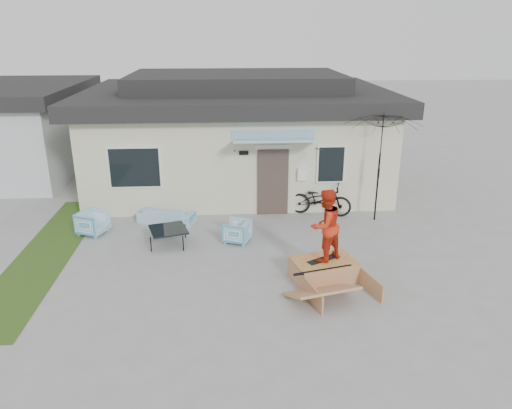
{
  "coord_description": "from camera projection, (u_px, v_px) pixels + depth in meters",
  "views": [
    {
      "loc": [
        -0.46,
        -9.9,
        5.58
      ],
      "look_at": [
        0.3,
        1.8,
        1.3
      ],
      "focal_mm": 34.12,
      "sensor_mm": 36.0,
      "label": 1
    }
  ],
  "objects": [
    {
      "name": "grass_strip",
      "position": [
        47.0,
        253.0,
        12.78
      ],
      "size": [
        1.4,
        8.0,
        0.01
      ],
      "primitive_type": "cube",
      "color": "#294617",
      "rests_on": "ground"
    },
    {
      "name": "house",
      "position": [
        237.0,
        132.0,
        18.05
      ],
      "size": [
        10.8,
        8.49,
        4.1
      ],
      "color": "beige",
      "rests_on": "ground"
    },
    {
      "name": "bicycle",
      "position": [
        321.0,
        196.0,
        15.2
      ],
      "size": [
        2.05,
        1.23,
        1.24
      ],
      "primitive_type": "imported",
      "rotation": [
        0.0,
        0.0,
        1.26
      ],
      "color": "black",
      "rests_on": "ground"
    },
    {
      "name": "skate_ramp",
      "position": [
        324.0,
        270.0,
        11.39
      ],
      "size": [
        1.85,
        2.19,
        0.47
      ],
      "primitive_type": null,
      "rotation": [
        0.0,
        0.0,
        0.26
      ],
      "color": "#AB754C",
      "rests_on": "ground"
    },
    {
      "name": "skater",
      "position": [
        325.0,
        224.0,
        11.04
      ],
      "size": [
        1.05,
        1.0,
        1.71
      ],
      "primitive_type": "imported",
      "rotation": [
        0.0,
        0.0,
        3.73
      ],
      "color": "red",
      "rests_on": "skateboard"
    },
    {
      "name": "armchair_right",
      "position": [
        237.0,
        230.0,
        13.35
      ],
      "size": [
        0.82,
        0.84,
        0.68
      ],
      "primitive_type": "imported",
      "rotation": [
        0.0,
        0.0,
        -1.94
      ],
      "color": "teal",
      "rests_on": "ground"
    },
    {
      "name": "patio_umbrella",
      "position": [
        379.0,
        165.0,
        14.41
      ],
      "size": [
        2.83,
        2.75,
        2.2
      ],
      "color": "black",
      "rests_on": "ground"
    },
    {
      "name": "skateboard",
      "position": [
        323.0,
        259.0,
        11.34
      ],
      "size": [
        0.84,
        0.59,
        0.05
      ],
      "primitive_type": "cube",
      "rotation": [
        0.0,
        0.0,
        0.5
      ],
      "color": "black",
      "rests_on": "skate_ramp"
    },
    {
      "name": "armchair_left",
      "position": [
        93.0,
        222.0,
        13.86
      ],
      "size": [
        0.9,
        0.93,
        0.74
      ],
      "primitive_type": "imported",
      "rotation": [
        0.0,
        0.0,
        1.18
      ],
      "color": "teal",
      "rests_on": "ground"
    },
    {
      "name": "coffee_table",
      "position": [
        169.0,
        237.0,
        13.2
      ],
      "size": [
        1.18,
        1.18,
        0.47
      ],
      "primitive_type": "cube",
      "rotation": [
        0.0,
        0.0,
        0.29
      ],
      "color": "black",
      "rests_on": "ground"
    },
    {
      "name": "ground",
      "position": [
        248.0,
        284.0,
        11.23
      ],
      "size": [
        90.0,
        90.0,
        0.0
      ],
      "primitive_type": "plane",
      "color": "gray",
      "rests_on": "ground"
    },
    {
      "name": "loveseat",
      "position": [
        166.0,
        212.0,
        14.67
      ],
      "size": [
        1.75,
        0.94,
        0.66
      ],
      "primitive_type": "imported",
      "rotation": [
        0.0,
        0.0,
        2.86
      ],
      "color": "teal",
      "rests_on": "ground"
    }
  ]
}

